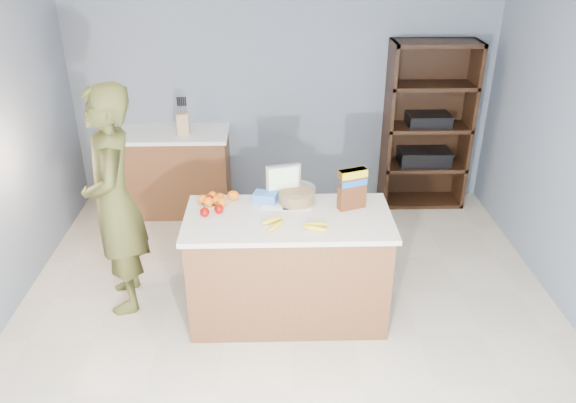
{
  "coord_description": "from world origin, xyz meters",
  "views": [
    {
      "loc": [
        -0.1,
        -3.39,
        2.89
      ],
      "look_at": [
        0.0,
        0.35,
        1.0
      ],
      "focal_mm": 35.0,
      "sensor_mm": 36.0,
      "label": 1
    }
  ],
  "objects_px": {
    "counter_peninsula": "(288,271)",
    "shelving_unit": "(426,128)",
    "person": "(114,202)",
    "tv": "(283,179)",
    "cereal_box": "(352,186)"
  },
  "relations": [
    {
      "from": "person",
      "to": "tv",
      "type": "height_order",
      "value": "person"
    },
    {
      "from": "counter_peninsula",
      "to": "tv",
      "type": "bearing_deg",
      "value": 95.46
    },
    {
      "from": "counter_peninsula",
      "to": "shelving_unit",
      "type": "xyz_separation_m",
      "value": [
        1.55,
        2.05,
        0.45
      ]
    },
    {
      "from": "shelving_unit",
      "to": "tv",
      "type": "bearing_deg",
      "value": -132.48
    },
    {
      "from": "shelving_unit",
      "to": "cereal_box",
      "type": "distance_m",
      "value": 2.21
    },
    {
      "from": "tv",
      "to": "cereal_box",
      "type": "bearing_deg",
      "value": -20.51
    },
    {
      "from": "cereal_box",
      "to": "shelving_unit",
      "type": "bearing_deg",
      "value": 61.07
    },
    {
      "from": "tv",
      "to": "cereal_box",
      "type": "distance_m",
      "value": 0.55
    },
    {
      "from": "shelving_unit",
      "to": "person",
      "type": "bearing_deg",
      "value": -147.71
    },
    {
      "from": "person",
      "to": "shelving_unit",
      "type": "bearing_deg",
      "value": 108.13
    },
    {
      "from": "counter_peninsula",
      "to": "shelving_unit",
      "type": "bearing_deg",
      "value": 52.89
    },
    {
      "from": "counter_peninsula",
      "to": "cereal_box",
      "type": "xyz_separation_m",
      "value": [
        0.49,
        0.13,
        0.67
      ]
    },
    {
      "from": "shelving_unit",
      "to": "tv",
      "type": "distance_m",
      "value": 2.35
    },
    {
      "from": "shelving_unit",
      "to": "person",
      "type": "xyz_separation_m",
      "value": [
        -2.89,
        -1.83,
        0.07
      ]
    },
    {
      "from": "person",
      "to": "cereal_box",
      "type": "bearing_deg",
      "value": 72.98
    }
  ]
}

